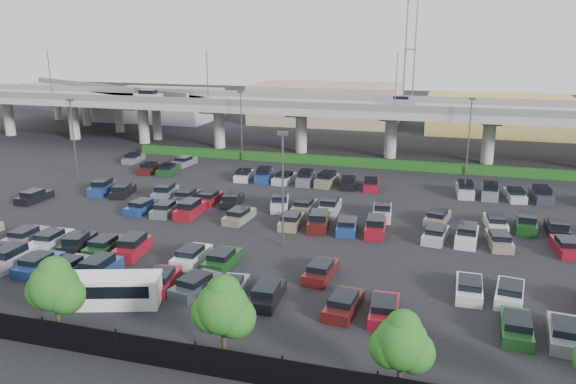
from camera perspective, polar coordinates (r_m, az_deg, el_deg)
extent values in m
plane|color=black|center=(57.52, 1.78, -2.72)|extent=(280.00, 280.00, 0.00)
cube|color=gray|center=(86.60, 7.20, 8.38)|extent=(150.00, 13.00, 1.10)
cube|color=#62625D|center=(80.36, 6.50, 8.58)|extent=(150.00, 0.50, 1.00)
cube|color=#62625D|center=(92.62, 7.86, 9.49)|extent=(150.00, 0.50, 1.00)
cylinder|color=gray|center=(116.57, -26.51, 6.81)|extent=(1.80, 1.80, 6.70)
cube|color=#62625D|center=(116.21, -26.70, 8.34)|extent=(2.60, 9.75, 0.50)
cylinder|color=gray|center=(107.63, -20.95, 6.81)|extent=(1.80, 1.80, 6.70)
cube|color=#62625D|center=(107.24, -21.12, 8.47)|extent=(2.60, 9.75, 0.50)
cylinder|color=gray|center=(99.87, -14.47, 6.72)|extent=(1.80, 1.80, 6.70)
cube|color=#62625D|center=(99.45, -14.59, 8.51)|extent=(2.60, 9.75, 0.50)
cylinder|color=gray|center=(93.56, -7.01, 6.52)|extent=(1.80, 1.80, 6.70)
cube|color=#62625D|center=(93.11, -7.07, 8.43)|extent=(2.60, 9.75, 0.50)
cylinder|color=gray|center=(89.03, 1.36, 6.16)|extent=(1.80, 1.80, 6.70)
cube|color=#62625D|center=(88.56, 1.37, 8.17)|extent=(2.60, 9.75, 0.50)
cylinder|color=gray|center=(86.55, 10.40, 5.63)|extent=(1.80, 1.80, 6.70)
cube|color=#62625D|center=(86.06, 10.50, 7.69)|extent=(2.60, 9.75, 0.50)
cylinder|color=gray|center=(86.30, 19.70, 4.93)|extent=(1.80, 1.80, 6.70)
cube|color=#62625D|center=(85.81, 19.89, 6.99)|extent=(2.60, 9.75, 0.50)
cube|color=#B3B4B8|center=(95.16, -14.01, 9.35)|extent=(4.40, 1.82, 1.05)
cube|color=black|center=(95.08, -14.05, 9.84)|extent=(2.60, 1.60, 0.65)
cube|color=slate|center=(88.72, 11.41, 8.99)|extent=(4.40, 1.82, 0.82)
cube|color=black|center=(88.65, 11.44, 9.40)|extent=(2.30, 1.60, 0.50)
cylinder|color=#48484D|center=(101.38, -23.04, 10.93)|extent=(0.14, 0.14, 8.00)
cylinder|color=#48484D|center=(86.62, -8.18, 11.37)|extent=(0.14, 0.14, 8.00)
cylinder|color=#48484D|center=(79.35, 10.94, 10.85)|extent=(0.14, 0.14, 8.00)
cube|color=gray|center=(116.62, -18.30, 9.61)|extent=(50.93, 30.13, 1.10)
cube|color=#62625D|center=(116.53, -18.34, 10.12)|extent=(47.34, 22.43, 1.00)
cylinder|color=gray|center=(133.64, -22.39, 8.23)|extent=(1.60, 1.60, 6.70)
cylinder|color=gray|center=(123.09, -19.83, 7.93)|extent=(1.60, 1.60, 6.70)
cylinder|color=gray|center=(112.82, -16.81, 7.55)|extent=(1.60, 1.60, 6.70)
cylinder|color=gray|center=(102.93, -13.20, 7.06)|extent=(1.60, 1.60, 6.70)
cube|color=#123E13|center=(80.96, 6.24, 3.07)|extent=(66.00, 1.60, 1.10)
cube|color=black|center=(33.20, -10.95, -16.07)|extent=(70.00, 0.06, 1.80)
cylinder|color=black|center=(37.73, -23.56, -12.88)|extent=(0.10, 0.10, 2.00)
cylinder|color=black|center=(34.97, -17.01, -14.56)|extent=(0.10, 0.10, 2.00)
cylinder|color=black|center=(32.75, -9.34, -16.26)|extent=(0.10, 0.10, 2.00)
cylinder|color=black|center=(31.17, -0.58, -17.85)|extent=(0.10, 0.10, 2.00)
cylinder|color=#332316|center=(38.62, -22.30, -12.08)|extent=(0.26, 0.26, 1.96)
sphere|color=#184512|center=(37.61, -22.68, -8.84)|extent=(3.04, 3.04, 3.04)
sphere|color=#184512|center=(37.49, -21.64, -9.73)|extent=(2.39, 2.39, 2.39)
sphere|color=#184512|center=(38.05, -23.41, -9.18)|extent=(2.39, 2.39, 2.39)
sphere|color=#184512|center=(37.34, -22.66, -7.57)|extent=(2.06, 2.06, 2.06)
cylinder|color=#332316|center=(33.64, -6.53, -15.24)|extent=(0.26, 0.26, 1.97)
sphere|color=#184512|center=(32.47, -6.66, -11.59)|extent=(3.07, 3.07, 3.07)
sphere|color=#184512|center=(32.56, -5.38, -12.55)|extent=(2.41, 2.41, 2.41)
sphere|color=#184512|center=(32.77, -7.69, -12.00)|extent=(2.41, 2.41, 2.41)
sphere|color=#184512|center=(32.16, -6.56, -10.12)|extent=(2.08, 2.08, 2.08)
cylinder|color=#332316|center=(31.32, 11.23, -18.23)|extent=(0.26, 0.26, 1.80)
sphere|color=#184512|center=(30.16, 11.45, -14.77)|extent=(2.79, 2.79, 2.79)
sphere|color=#184512|center=(30.47, 12.68, -15.60)|extent=(2.19, 2.19, 2.19)
sphere|color=#184512|center=(30.27, 10.34, -15.24)|extent=(2.19, 2.19, 2.19)
sphere|color=#184512|center=(29.87, 11.64, -13.34)|extent=(1.89, 1.89, 1.89)
cube|color=white|center=(41.45, -17.50, -9.65)|extent=(7.01, 4.13, 1.94)
cube|color=black|center=(41.26, -17.55, -9.07)|extent=(6.15, 3.90, 0.88)
cube|color=white|center=(41.01, -17.63, -8.28)|extent=(7.13, 4.24, 0.23)
cube|color=#B3B4B8|center=(51.18, -26.37, -6.21)|extent=(1.83, 4.40, 1.05)
cube|color=black|center=(50.90, -26.48, -5.36)|extent=(1.61, 2.60, 0.65)
cube|color=navy|center=(49.46, -23.98, -6.80)|extent=(1.84, 4.41, 0.82)
cube|color=black|center=(49.10, -24.21, -6.20)|extent=(1.61, 2.31, 0.50)
cube|color=#5C5E65|center=(47.80, -21.43, -7.30)|extent=(2.04, 4.49, 0.82)
cube|color=black|center=(47.42, -21.65, -6.68)|extent=(1.72, 2.38, 0.50)
cube|color=navy|center=(46.19, -18.70, -7.68)|extent=(1.85, 4.41, 1.05)
cube|color=black|center=(45.88, -18.79, -6.73)|extent=(1.62, 2.61, 0.65)
cube|color=maroon|center=(43.47, -12.64, -8.87)|extent=(2.58, 4.66, 0.82)
cube|color=black|center=(43.06, -12.82, -8.21)|extent=(1.99, 2.55, 0.50)
cube|color=#2F333C|center=(42.29, -9.33, -9.40)|extent=(2.70, 4.68, 0.82)
cube|color=black|center=(41.87, -9.48, -8.73)|extent=(2.05, 2.58, 0.50)
cube|color=slate|center=(41.26, -5.82, -9.94)|extent=(2.33, 4.59, 0.82)
cube|color=black|center=(40.82, -5.95, -9.26)|extent=(1.87, 2.47, 0.50)
cube|color=black|center=(40.38, -2.14, -10.46)|extent=(2.02, 4.48, 0.82)
cube|color=black|center=(39.94, -2.24, -9.77)|extent=(1.71, 2.37, 0.50)
cube|color=#471312|center=(39.17, 5.68, -11.41)|extent=(2.25, 4.56, 0.82)
cube|color=black|center=(38.71, 5.65, -10.71)|extent=(1.82, 2.45, 0.50)
cube|color=maroon|center=(38.84, 9.75, -11.83)|extent=(2.03, 4.48, 0.82)
cube|color=black|center=(38.37, 9.76, -11.13)|extent=(1.71, 2.38, 0.50)
cube|color=#163F19|center=(39.01, 22.17, -12.72)|extent=(1.98, 4.46, 0.82)
cube|color=black|center=(38.55, 22.29, -12.03)|extent=(1.68, 2.36, 0.50)
cube|color=slate|center=(39.45, 26.23, -12.89)|extent=(2.20, 4.54, 0.82)
cube|color=black|center=(39.00, 26.39, -12.21)|extent=(1.80, 2.43, 0.50)
cube|color=#5C5E65|center=(56.42, -25.07, -4.20)|extent=(1.86, 4.42, 0.82)
cube|color=black|center=(56.09, -25.27, -3.66)|extent=(1.62, 2.31, 0.50)
cube|color=silver|center=(54.70, -22.88, -4.55)|extent=(2.00, 4.47, 0.82)
cube|color=black|center=(54.35, -23.08, -4.00)|extent=(1.70, 2.36, 0.50)
cube|color=black|center=(53.05, -20.56, -4.92)|extent=(2.65, 4.67, 0.82)
cube|color=black|center=(52.70, -20.75, -4.35)|extent=(2.02, 2.57, 0.50)
cube|color=#163F19|center=(51.50, -18.09, -5.31)|extent=(1.93, 4.44, 0.82)
cube|color=black|center=(51.14, -18.27, -4.72)|extent=(1.66, 2.34, 0.50)
cube|color=maroon|center=(50.02, -15.47, -5.58)|extent=(2.28, 4.57, 1.05)
cube|color=black|center=(49.73, -15.54, -4.70)|extent=(1.87, 2.76, 0.65)
cube|color=white|center=(47.52, -9.76, -6.52)|extent=(1.90, 4.43, 0.82)
cube|color=black|center=(47.12, -9.90, -5.89)|extent=(1.64, 2.33, 0.50)
cube|color=#163F19|center=(46.44, -6.68, -6.93)|extent=(1.91, 4.44, 0.82)
cube|color=black|center=(46.03, -6.80, -6.30)|extent=(1.65, 2.33, 0.50)
cube|color=#471312|center=(44.08, 3.36, -8.13)|extent=(2.12, 4.51, 0.82)
cube|color=black|center=(43.65, 3.32, -7.47)|extent=(1.76, 2.40, 0.50)
cube|color=white|center=(43.25, 17.91, -9.41)|extent=(1.88, 4.42, 0.82)
cube|color=black|center=(42.81, 17.98, -8.76)|extent=(1.63, 2.32, 0.50)
cube|color=white|center=(43.48, 21.57, -9.64)|extent=(2.37, 4.60, 0.82)
cube|color=black|center=(43.04, 21.68, -8.99)|extent=(1.88, 2.49, 0.50)
cube|color=black|center=(69.55, -24.35, -0.51)|extent=(1.95, 4.45, 0.82)
cube|color=black|center=(69.24, -24.52, -0.06)|extent=(1.67, 2.35, 0.50)
cube|color=navy|center=(61.65, -14.55, -1.56)|extent=(2.17, 4.53, 0.82)
cube|color=black|center=(61.31, -14.68, -1.05)|extent=(1.78, 2.42, 0.50)
cube|color=#5C5E65|center=(60.32, -12.30, -1.79)|extent=(2.17, 4.53, 0.82)
cube|color=black|center=(59.97, -12.42, -1.27)|extent=(1.78, 2.42, 0.50)
cube|color=maroon|center=(59.06, -9.95, -1.92)|extent=(1.93, 4.45, 1.05)
cube|color=black|center=(58.82, -9.99, -1.16)|extent=(1.67, 2.64, 0.65)
cube|color=gray|center=(56.96, -4.96, -2.53)|extent=(2.18, 4.53, 0.82)
cube|color=black|center=(56.58, -5.05, -1.98)|extent=(1.79, 2.42, 0.50)
cube|color=gray|center=(55.28, 0.37, -3.04)|extent=(2.03, 4.48, 0.82)
cube|color=black|center=(54.90, 0.32, -2.48)|extent=(1.71, 2.37, 0.50)
cube|color=#471312|center=(54.60, 3.15, -3.18)|extent=(2.31, 4.58, 1.05)
cube|color=black|center=(54.34, 3.17, -2.37)|extent=(1.89, 2.77, 0.65)
cube|color=navy|center=(54.12, 5.99, -3.55)|extent=(2.35, 4.59, 0.82)
cube|color=black|center=(53.73, 5.97, -2.99)|extent=(1.88, 2.48, 0.50)
cube|color=maroon|center=(53.71, 8.89, -3.69)|extent=(2.11, 4.51, 1.05)
cube|color=black|center=(53.44, 8.92, -2.86)|extent=(1.77, 2.70, 0.65)
cube|color=#B3B4B8|center=(53.40, 14.75, -4.28)|extent=(2.42, 4.61, 0.82)
cube|color=black|center=(53.01, 14.79, -3.71)|extent=(1.91, 2.50, 0.50)
cube|color=white|center=(53.41, 17.71, -4.38)|extent=(2.18, 4.54, 1.05)
cube|color=black|center=(53.14, 17.78, -3.55)|extent=(1.81, 2.72, 0.65)
cube|color=gray|center=(53.63, 20.64, -4.71)|extent=(2.31, 4.58, 0.82)
cube|color=black|center=(53.24, 20.72, -4.15)|extent=(1.85, 2.47, 0.50)
cube|color=maroon|center=(54.41, 26.42, -5.08)|extent=(2.26, 4.56, 0.82)
cube|color=black|center=(54.03, 26.54, -4.53)|extent=(1.83, 2.45, 0.50)
cube|color=navy|center=(70.01, -18.32, 0.31)|extent=(2.52, 4.64, 1.05)
cube|color=black|center=(69.80, -18.37, 0.96)|extent=(2.01, 2.83, 0.65)
cube|color=black|center=(68.54, -16.41, 0.05)|extent=(2.78, 4.70, 0.82)
cube|color=black|center=(68.22, -16.53, 0.51)|extent=(2.09, 2.61, 0.50)
cube|color=slate|center=(65.76, -12.36, -0.22)|extent=(2.39, 4.60, 1.05)
cube|color=black|center=(65.55, -12.40, 0.47)|extent=(1.94, 2.79, 0.65)
cube|color=#2F333C|center=(64.55, -10.21, -0.51)|extent=(2.03, 4.48, 0.82)
cube|color=black|center=(64.21, -10.31, -0.02)|extent=(1.71, 2.37, 0.50)
cube|color=maroon|center=(63.41, -7.98, -0.71)|extent=(1.85, 4.41, 0.82)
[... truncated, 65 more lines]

